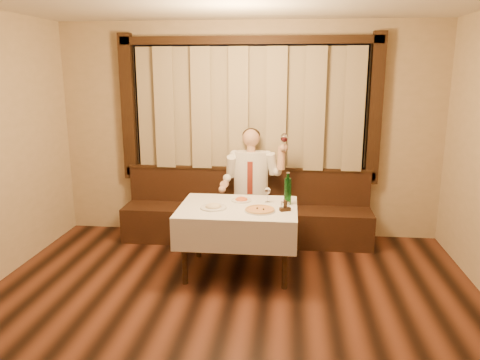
# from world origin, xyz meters

# --- Properties ---
(room) EXTENTS (5.01, 6.01, 2.81)m
(room) POSITION_xyz_m (-0.00, 0.97, 1.50)
(room) COLOR black
(room) RESTS_ON ground
(banquette) EXTENTS (3.20, 0.61, 0.94)m
(banquette) POSITION_xyz_m (0.00, 2.72, 0.31)
(banquette) COLOR black
(banquette) RESTS_ON ground
(dining_table) EXTENTS (1.27, 0.97, 0.76)m
(dining_table) POSITION_xyz_m (0.00, 1.70, 0.65)
(dining_table) COLOR black
(dining_table) RESTS_ON ground
(pizza) EXTENTS (0.32, 0.32, 0.03)m
(pizza) POSITION_xyz_m (0.25, 1.55, 0.77)
(pizza) COLOR white
(pizza) RESTS_ON dining_table
(pasta_red) EXTENTS (0.23, 0.23, 0.08)m
(pasta_red) POSITION_xyz_m (0.02, 1.91, 0.79)
(pasta_red) COLOR white
(pasta_red) RESTS_ON dining_table
(pasta_cream) EXTENTS (0.28, 0.28, 0.10)m
(pasta_cream) POSITION_xyz_m (-0.25, 1.59, 0.79)
(pasta_cream) COLOR white
(pasta_cream) RESTS_ON dining_table
(green_bottle) EXTENTS (0.08, 0.08, 0.36)m
(green_bottle) POSITION_xyz_m (0.53, 1.84, 0.91)
(green_bottle) COLOR #104C16
(green_bottle) RESTS_ON dining_table
(table_wine_glass) EXTENTS (0.07, 0.07, 0.17)m
(table_wine_glass) POSITION_xyz_m (0.31, 1.88, 0.88)
(table_wine_glass) COLOR white
(table_wine_glass) RESTS_ON dining_table
(cruet_caddy) EXTENTS (0.12, 0.10, 0.12)m
(cruet_caddy) POSITION_xyz_m (0.51, 1.58, 0.80)
(cruet_caddy) COLOR black
(cruet_caddy) RESTS_ON dining_table
(seated_man) EXTENTS (0.82, 0.62, 1.47)m
(seated_man) POSITION_xyz_m (0.06, 2.63, 0.85)
(seated_man) COLOR black
(seated_man) RESTS_ON ground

